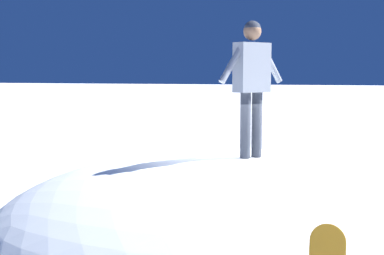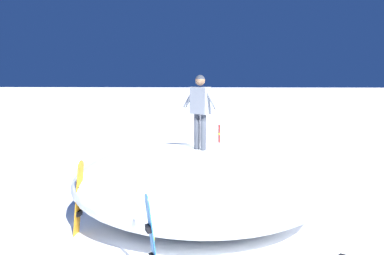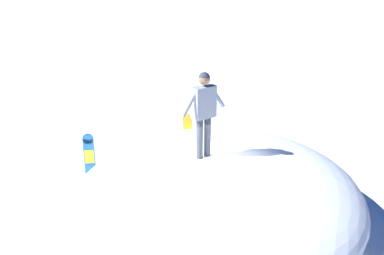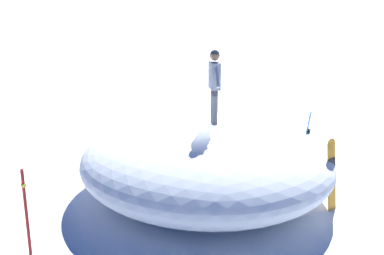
# 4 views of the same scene
# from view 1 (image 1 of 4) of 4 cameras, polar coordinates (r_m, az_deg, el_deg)

# --- Properties ---
(snow_mound) EXTENTS (8.31, 8.15, 1.78)m
(snow_mound) POSITION_cam_1_polar(r_m,az_deg,el_deg) (7.07, 3.98, -10.41)
(snow_mound) COLOR white
(snow_mound) RESTS_ON ground
(snowboarder_standing) EXTENTS (0.89, 0.73, 1.81)m
(snowboarder_standing) POSITION_cam_1_polar(r_m,az_deg,el_deg) (6.75, 6.77, 5.89)
(snowboarder_standing) COLOR #333842
(snowboarder_standing) RESTS_ON snow_mound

